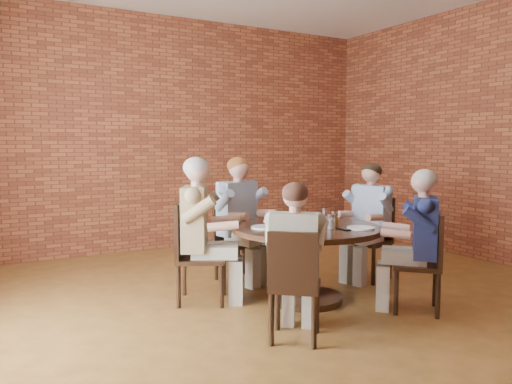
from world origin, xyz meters
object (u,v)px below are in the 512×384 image
chair_e (427,258)px  chair_b (236,234)px  diner_b (241,220)px  diner_c (202,230)px  diner_d (295,262)px  chair_c (192,249)px  chair_d (294,281)px  chair_a (372,234)px  diner_e (418,241)px  dining_table (306,248)px  smartphone (344,229)px  diner_a (369,222)px

chair_e → chair_b: bearing=-106.5°
diner_b → chair_b: bearing=90.0°
diner_b → diner_c: 0.85m
chair_b → diner_d: (-0.42, -1.83, 0.10)m
chair_b → chair_c: 0.93m
diner_c → chair_d: bearing=-141.9°
chair_e → chair_c: bearing=-81.8°
chair_a → diner_e: (-0.45, -1.08, 0.15)m
chair_e → chair_d: bearing=-44.1°
diner_e → dining_table: bearing=-90.0°
chair_a → diner_e: 1.18m
chair_d → diner_e: diner_e is taller
diner_c → diner_d: 1.27m
diner_c → chair_d: size_ratio=1.59×
chair_d → diner_e: 1.42m
chair_b → diner_c: (-0.67, -0.59, 0.18)m
diner_b → chair_e: 2.05m
dining_table → chair_d: 1.06m
diner_d → smartphone: diner_d is taller
chair_e → chair_a: bearing=-153.4°
chair_a → diner_d: bearing=-75.1°
chair_a → diner_c: diner_c is taller
diner_e → chair_a: bearing=-157.0°
diner_a → chair_b: (-1.31, 0.77, -0.14)m
chair_b → chair_d: (-0.47, -1.89, -0.04)m
dining_table → chair_b: 1.11m
dining_table → chair_c: chair_c is taller
diner_c → diner_d: diner_c is taller
chair_a → chair_c: 2.16m
chair_d → diner_d: diner_d is taller
dining_table → diner_d: 0.99m
diner_e → smartphone: (-0.55, 0.39, 0.10)m
diner_b → chair_a: bearing=-36.7°
chair_b → chair_e: chair_b is taller
chair_a → diner_a: size_ratio=0.70×
diner_e → chair_b: bearing=-107.1°
diner_e → diner_a: bearing=-153.7°
diner_d → chair_e: 1.43m
diner_a → chair_c: (-2.07, 0.23, -0.14)m
dining_table → chair_c: bearing=150.8°
diner_b → chair_d: (-0.49, -1.80, -0.21)m
chair_c → diner_d: diner_d is taller
chair_b → diner_b: diner_b is taller
chair_e → diner_e: (-0.06, 0.06, 0.15)m
chair_a → dining_table: bearing=-90.0°
chair_b → smartphone: 1.50m
diner_a → chair_d: diner_a is taller
diner_b → diner_a: bearing=-38.9°
diner_b → smartphone: diner_b is taller
chair_b → chair_e: (1.00, -1.88, -0.02)m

